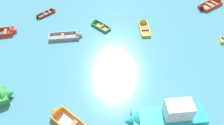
% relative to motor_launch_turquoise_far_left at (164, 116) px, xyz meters
% --- Properties ---
extents(motor_launch_turquoise_far_left, '(7.33, 2.37, 2.77)m').
position_rel_motor_launch_turquoise_far_left_xyz_m(motor_launch_turquoise_far_left, '(0.00, 0.00, 0.00)').
color(motor_launch_turquoise_far_left, teal).
rests_on(motor_launch_turquoise_far_left, ground_plane).
extents(rowboat_grey_far_back, '(4.29, 1.56, 1.23)m').
position_rel_motor_launch_turquoise_far_left_xyz_m(rowboat_grey_far_back, '(-7.39, 13.15, -0.60)').
color(rowboat_grey_far_back, gray).
rests_on(rowboat_grey_far_back, ground_plane).
extents(rowboat_maroon_midfield_left, '(2.86, 2.32, 0.84)m').
position_rel_motor_launch_turquoise_far_left_xyz_m(rowboat_maroon_midfield_left, '(-10.36, 19.12, -0.67)').
color(rowboat_maroon_midfield_left, '#4C4C51').
rests_on(rowboat_maroon_midfield_left, ground_plane).
extents(rowboat_red_foreground_center, '(4.32, 1.62, 1.34)m').
position_rel_motor_launch_turquoise_far_left_xyz_m(rowboat_red_foreground_center, '(-15.66, 15.24, -0.57)').
color(rowboat_red_foreground_center, '#4C4C51').
rests_on(rowboat_red_foreground_center, ground_plane).
extents(rowboat_orange_outer_right, '(3.97, 4.25, 1.34)m').
position_rel_motor_launch_turquoise_far_left_xyz_m(rowboat_orange_outer_right, '(-8.80, 1.62, -0.55)').
color(rowboat_orange_outer_right, beige).
rests_on(rowboat_orange_outer_right, ground_plane).
extents(rowboat_yellow_midfield_right, '(1.48, 3.60, 1.06)m').
position_rel_motor_launch_turquoise_far_left_xyz_m(rowboat_yellow_midfield_right, '(1.89, 14.03, -0.64)').
color(rowboat_yellow_midfield_right, '#99754C').
rests_on(rowboat_yellow_midfield_right, ground_plane).
extents(rowboat_red_distant_center, '(4.48, 3.18, 1.44)m').
position_rel_motor_launch_turquoise_far_left_xyz_m(rowboat_red_distant_center, '(13.82, 17.48, -0.60)').
color(rowboat_red_distant_center, '#99754C').
rests_on(rowboat_red_distant_center, ground_plane).
extents(rowboat_green_near_left, '(2.64, 2.95, 0.98)m').
position_rel_motor_launch_turquoise_far_left_xyz_m(rowboat_green_near_left, '(-4.20, 15.13, -0.64)').
color(rowboat_green_near_left, '#99754C').
rests_on(rowboat_green_near_left, ground_plane).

